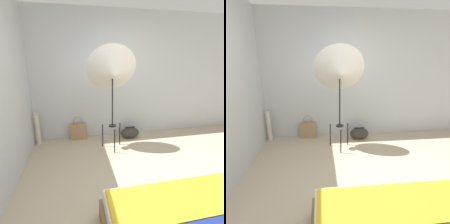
{
  "view_description": "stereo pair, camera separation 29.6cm",
  "coord_description": "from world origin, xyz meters",
  "views": [
    {
      "loc": [
        -0.81,
        -1.39,
        1.67
      ],
      "look_at": [
        -0.23,
        1.39,
        0.8
      ],
      "focal_mm": 28.0,
      "sensor_mm": 36.0,
      "label": 1
    },
    {
      "loc": [
        -0.51,
        -1.44,
        1.67
      ],
      "look_at": [
        -0.23,
        1.39,
        0.8
      ],
      "focal_mm": 28.0,
      "sensor_mm": 36.0,
      "label": 2
    }
  ],
  "objects": [
    {
      "name": "ground_plane",
      "position": [
        0.0,
        0.0,
        0.0
      ],
      "size": [
        14.0,
        14.0,
        0.0
      ],
      "primitive_type": "plane",
      "color": "tan"
    },
    {
      "name": "paper_roll",
      "position": [
        -1.6,
        2.08,
        0.32
      ],
      "size": [
        0.09,
        0.09,
        0.64
      ],
      "color": "beige",
      "rests_on": "ground_plane"
    },
    {
      "name": "tote_bag",
      "position": [
        -0.8,
        2.15,
        0.18
      ],
      "size": [
        0.33,
        0.1,
        0.51
      ],
      "color": "#9E7A56",
      "rests_on": "ground_plane"
    },
    {
      "name": "photo_umbrella",
      "position": [
        -0.17,
        1.61,
        1.45
      ],
      "size": [
        0.9,
        0.61,
        1.91
      ],
      "color": "black",
      "rests_on": "ground_plane"
    },
    {
      "name": "wall_back",
      "position": [
        0.0,
        2.26,
        1.3
      ],
      "size": [
        8.0,
        0.05,
        2.6
      ],
      "color": "#B7BCC1",
      "rests_on": "ground_plane"
    },
    {
      "name": "wall_side_left",
      "position": [
        -1.71,
        1.0,
        1.3
      ],
      "size": [
        0.05,
        8.0,
        2.6
      ],
      "color": "#B7BCC1",
      "rests_on": "ground_plane"
    },
    {
      "name": "duffel_bag",
      "position": [
        0.3,
        1.97,
        0.12
      ],
      "size": [
        0.4,
        0.24,
        0.25
      ],
      "color": "#332D28",
      "rests_on": "ground_plane"
    }
  ]
}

